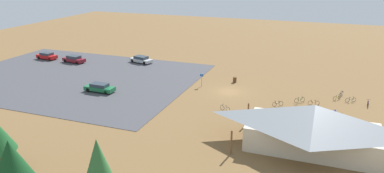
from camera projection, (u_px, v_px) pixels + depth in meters
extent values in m
plane|color=brown|center=(229.00, 92.00, 56.86)|extent=(160.00, 160.00, 0.00)
cube|color=#424247|center=(75.00, 77.00, 64.37)|extent=(42.26, 31.86, 0.05)
cube|color=beige|center=(312.00, 137.00, 38.87)|extent=(13.63, 6.31, 2.71)
pyramid|color=#93999E|center=(314.00, 116.00, 38.07)|extent=(15.90, 8.57, 2.35)
cylinder|color=brown|center=(248.00, 113.00, 45.11)|extent=(0.20, 0.20, 2.71)
cylinder|color=brown|center=(231.00, 142.00, 37.80)|extent=(0.20, 0.20, 2.71)
cylinder|color=brown|center=(235.00, 80.00, 61.30)|extent=(0.60, 0.60, 0.90)
cylinder|color=#99999E|center=(202.00, 80.00, 59.01)|extent=(0.08, 0.08, 2.20)
cube|color=#1959B2|center=(202.00, 75.00, 58.75)|extent=(0.56, 0.04, 0.40)
cone|color=#14421E|center=(11.00, 162.00, 28.41)|extent=(3.50, 3.50, 3.75)
torus|color=black|center=(281.00, 103.00, 51.14)|extent=(0.57, 0.43, 0.68)
torus|color=black|center=(275.00, 104.00, 50.87)|extent=(0.57, 0.43, 0.68)
cylinder|color=black|center=(278.00, 103.00, 50.97)|extent=(0.76, 0.58, 0.04)
cylinder|color=black|center=(279.00, 102.00, 50.99)|extent=(0.04, 0.04, 0.39)
cube|color=black|center=(279.00, 101.00, 50.93)|extent=(0.21, 0.18, 0.05)
cylinder|color=black|center=(275.00, 103.00, 50.82)|extent=(0.04, 0.04, 0.47)
cylinder|color=black|center=(275.00, 101.00, 50.75)|extent=(0.31, 0.41, 0.03)
torus|color=black|center=(340.00, 95.00, 54.45)|extent=(0.28, 0.64, 0.67)
torus|color=black|center=(342.00, 93.00, 55.15)|extent=(0.28, 0.64, 0.67)
cylinder|color=#2347B7|center=(341.00, 93.00, 54.76)|extent=(0.35, 0.86, 0.04)
cylinder|color=#2347B7|center=(341.00, 93.00, 54.60)|extent=(0.04, 0.04, 0.44)
cube|color=black|center=(341.00, 92.00, 54.53)|extent=(0.15, 0.22, 0.05)
cylinder|color=#2347B7|center=(342.00, 92.00, 55.01)|extent=(0.04, 0.04, 0.42)
cylinder|color=black|center=(342.00, 91.00, 54.94)|extent=(0.46, 0.20, 0.03)
torus|color=black|center=(347.00, 100.00, 52.37)|extent=(0.59, 0.36, 0.66)
torus|color=black|center=(354.00, 100.00, 52.54)|extent=(0.59, 0.36, 0.66)
cylinder|color=#197A7F|center=(351.00, 99.00, 52.42)|extent=(0.85, 0.51, 0.04)
cylinder|color=#197A7F|center=(350.00, 99.00, 52.36)|extent=(0.04, 0.04, 0.42)
cube|color=black|center=(350.00, 97.00, 52.29)|extent=(0.21, 0.17, 0.05)
cylinder|color=#197A7F|center=(353.00, 98.00, 52.45)|extent=(0.04, 0.04, 0.46)
cylinder|color=black|center=(354.00, 97.00, 52.37)|extent=(0.27, 0.43, 0.03)
torus|color=black|center=(228.00, 110.00, 48.96)|extent=(0.67, 0.33, 0.72)
torus|color=black|center=(222.00, 108.00, 49.60)|extent=(0.67, 0.33, 0.72)
cylinder|color=#B7B7BC|center=(225.00, 108.00, 49.24)|extent=(0.84, 0.40, 0.04)
cylinder|color=#B7B7BC|center=(226.00, 107.00, 49.09)|extent=(0.04, 0.04, 0.44)
cube|color=black|center=(226.00, 106.00, 49.02)|extent=(0.22, 0.15, 0.05)
cylinder|color=#B7B7BC|center=(223.00, 106.00, 49.46)|extent=(0.04, 0.04, 0.52)
cylinder|color=black|center=(223.00, 104.00, 49.37)|extent=(0.22, 0.45, 0.03)
torus|color=black|center=(368.00, 105.00, 50.53)|extent=(0.06, 0.70, 0.70)
torus|color=black|center=(368.00, 103.00, 51.39)|extent=(0.06, 0.70, 0.70)
cylinder|color=#722D9E|center=(368.00, 103.00, 50.92)|extent=(0.06, 0.89, 0.04)
cylinder|color=#722D9E|center=(368.00, 103.00, 50.74)|extent=(0.04, 0.04, 0.45)
cube|color=black|center=(369.00, 101.00, 50.66)|extent=(0.08, 0.20, 0.05)
cylinder|color=#722D9E|center=(368.00, 101.00, 51.22)|extent=(0.04, 0.04, 0.51)
cylinder|color=black|center=(368.00, 100.00, 51.14)|extent=(0.48, 0.04, 0.03)
torus|color=black|center=(317.00, 103.00, 51.35)|extent=(0.63, 0.21, 0.64)
torus|color=black|center=(310.00, 103.00, 51.43)|extent=(0.63, 0.21, 0.64)
cylinder|color=orange|center=(314.00, 102.00, 51.35)|extent=(0.87, 0.28, 0.04)
cylinder|color=orange|center=(315.00, 102.00, 51.31)|extent=(0.04, 0.04, 0.41)
cube|color=black|center=(315.00, 100.00, 51.24)|extent=(0.21, 0.13, 0.05)
cylinder|color=orange|center=(311.00, 102.00, 51.36)|extent=(0.04, 0.04, 0.40)
cylinder|color=black|center=(311.00, 100.00, 51.29)|extent=(0.16, 0.47, 0.03)
torus|color=black|center=(335.00, 99.00, 53.06)|extent=(0.43, 0.53, 0.65)
torus|color=black|center=(339.00, 97.00, 53.59)|extent=(0.43, 0.53, 0.65)
cylinder|color=yellow|center=(337.00, 97.00, 53.29)|extent=(0.65, 0.81, 0.04)
cylinder|color=yellow|center=(336.00, 97.00, 53.17)|extent=(0.04, 0.04, 0.36)
cube|color=black|center=(336.00, 96.00, 53.12)|extent=(0.19, 0.21, 0.05)
cylinder|color=yellow|center=(339.00, 96.00, 53.47)|extent=(0.04, 0.04, 0.43)
cylinder|color=black|center=(339.00, 95.00, 53.40)|extent=(0.40, 0.32, 0.03)
torus|color=black|center=(348.00, 119.00, 46.00)|extent=(0.56, 0.43, 0.67)
torus|color=black|center=(340.00, 116.00, 46.87)|extent=(0.56, 0.43, 0.67)
cylinder|color=red|center=(344.00, 117.00, 46.40)|extent=(0.82, 0.63, 0.04)
cylinder|color=red|center=(346.00, 117.00, 46.22)|extent=(0.04, 0.04, 0.37)
cube|color=black|center=(346.00, 115.00, 46.16)|extent=(0.21, 0.18, 0.05)
cylinder|color=red|center=(341.00, 115.00, 46.71)|extent=(0.04, 0.04, 0.48)
cylinder|color=black|center=(342.00, 113.00, 46.63)|extent=(0.31, 0.40, 0.03)
torus|color=black|center=(297.00, 100.00, 52.20)|extent=(0.61, 0.48, 0.73)
torus|color=black|center=(303.00, 100.00, 52.47)|extent=(0.61, 0.48, 0.73)
cylinder|color=#1E7F38|center=(300.00, 99.00, 52.29)|extent=(0.74, 0.58, 0.04)
cylinder|color=#1E7F38|center=(299.00, 99.00, 52.22)|extent=(0.04, 0.04, 0.39)
cube|color=black|center=(299.00, 98.00, 52.16)|extent=(0.21, 0.18, 0.05)
cylinder|color=#1E7F38|center=(302.00, 98.00, 52.36)|extent=(0.04, 0.04, 0.50)
cylinder|color=black|center=(302.00, 97.00, 52.28)|extent=(0.32, 0.40, 0.03)
torus|color=black|center=(296.00, 111.00, 48.40)|extent=(0.13, 0.73, 0.73)
torus|color=black|center=(295.00, 108.00, 49.38)|extent=(0.13, 0.73, 0.73)
cylinder|color=silver|center=(296.00, 109.00, 48.85)|extent=(0.16, 0.98, 0.04)
cylinder|color=silver|center=(296.00, 109.00, 48.65)|extent=(0.04, 0.04, 0.41)
cube|color=black|center=(296.00, 107.00, 48.58)|extent=(0.11, 0.21, 0.05)
cylinder|color=silver|center=(296.00, 107.00, 49.21)|extent=(0.04, 0.04, 0.46)
cylinder|color=black|center=(296.00, 105.00, 49.14)|extent=(0.48, 0.09, 0.03)
cube|color=#1E6B3D|center=(100.00, 88.00, 56.60)|extent=(4.82, 1.78, 0.62)
cube|color=#2D3842|center=(99.00, 85.00, 56.42)|extent=(2.71, 1.55, 0.50)
cylinder|color=black|center=(88.00, 90.00, 56.56)|extent=(0.64, 0.23, 0.64)
cylinder|color=black|center=(94.00, 87.00, 57.89)|extent=(0.64, 0.23, 0.64)
cylinder|color=black|center=(106.00, 92.00, 55.44)|extent=(0.64, 0.23, 0.64)
cylinder|color=black|center=(111.00, 89.00, 56.77)|extent=(0.64, 0.23, 0.64)
cube|color=red|center=(47.00, 56.00, 76.08)|extent=(4.60, 2.18, 0.70)
cube|color=#2D3842|center=(47.00, 54.00, 75.89)|extent=(2.63, 1.78, 0.48)
cylinder|color=black|center=(39.00, 58.00, 76.13)|extent=(0.66, 0.28, 0.64)
cylinder|color=black|center=(45.00, 56.00, 77.44)|extent=(0.66, 0.28, 0.64)
cylinder|color=black|center=(50.00, 59.00, 74.87)|extent=(0.66, 0.28, 0.64)
cylinder|color=black|center=(55.00, 58.00, 76.18)|extent=(0.66, 0.28, 0.64)
cube|color=#BCBCC1|center=(141.00, 60.00, 73.38)|extent=(5.08, 3.00, 0.58)
cube|color=#2D3842|center=(141.00, 57.00, 73.20)|extent=(2.99, 2.26, 0.54)
cylinder|color=black|center=(132.00, 61.00, 73.67)|extent=(0.67, 0.37, 0.64)
cylinder|color=black|center=(138.00, 59.00, 74.96)|extent=(0.67, 0.37, 0.64)
cylinder|color=black|center=(144.00, 63.00, 71.92)|extent=(0.67, 0.37, 0.64)
cylinder|color=black|center=(150.00, 61.00, 73.21)|extent=(0.67, 0.37, 0.64)
cube|color=maroon|center=(74.00, 60.00, 73.54)|extent=(4.98, 2.43, 0.65)
cube|color=#2D3842|center=(74.00, 57.00, 73.35)|extent=(2.87, 1.93, 0.53)
cylinder|color=black|center=(65.00, 61.00, 73.69)|extent=(0.66, 0.31, 0.64)
cylinder|color=black|center=(71.00, 59.00, 75.00)|extent=(0.66, 0.31, 0.64)
cylinder|color=black|center=(77.00, 63.00, 72.23)|extent=(0.66, 0.31, 0.64)
cylinder|color=black|center=(83.00, 61.00, 73.54)|extent=(0.66, 0.31, 0.64)
cube|color=#2D3347|center=(315.00, 114.00, 47.23)|extent=(0.40, 0.39, 0.88)
cylinder|color=blue|center=(316.00, 109.00, 46.99)|extent=(0.36, 0.36, 0.62)
sphere|color=tan|center=(316.00, 106.00, 46.86)|extent=(0.24, 0.24, 0.24)
cube|color=#2D3347|center=(334.00, 119.00, 45.83)|extent=(0.39, 0.40, 0.85)
cylinder|color=blue|center=(335.00, 113.00, 45.58)|extent=(0.36, 0.36, 0.69)
sphere|color=tan|center=(335.00, 110.00, 45.43)|extent=(0.24, 0.24, 0.24)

